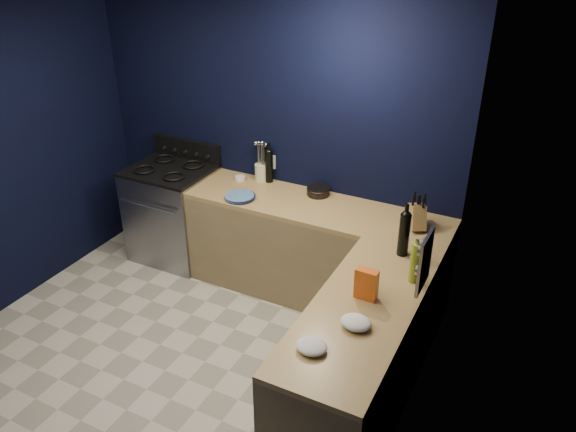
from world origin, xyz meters
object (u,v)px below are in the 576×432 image
Objects in this scene: knife_block at (417,217)px; crouton_bag at (366,284)px; plate_stack at (240,197)px; utensil_crock at (262,172)px; gas_range at (174,214)px.

knife_block reaches higher than crouton_bag.
crouton_bag is (1.47, -0.87, 0.09)m from plate_stack.
utensil_crock is at bearing 142.10° from knife_block.
gas_range is at bearing 158.27° from crouton_bag.
plate_stack is at bearing -10.27° from gas_range.
knife_block reaches higher than utensil_crock.
gas_range is at bearing -162.50° from utensil_crock.
crouton_bag is (2.35, -1.02, 0.55)m from gas_range.
crouton_bag is at bearing -23.56° from gas_range.
knife_block is at bearing 89.84° from crouton_bag.
knife_block reaches higher than plate_stack.
knife_block reaches higher than gas_range.
gas_range is 4.71× the size of knife_block.
plate_stack is at bearing -87.51° from utensil_crock.
plate_stack is 1.31× the size of knife_block.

